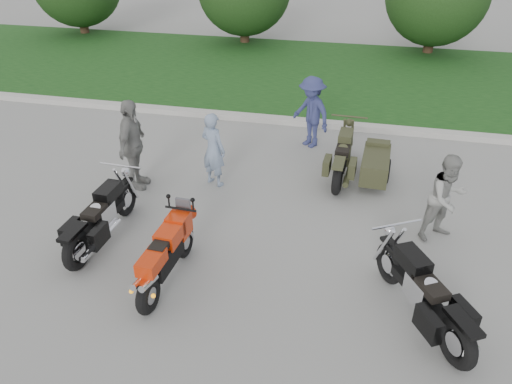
% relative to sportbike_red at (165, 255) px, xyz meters
% --- Properties ---
extents(ground, '(80.00, 80.00, 0.00)m').
position_rel_sportbike_red_xyz_m(ground, '(0.74, 0.59, -0.53)').
color(ground, gray).
rests_on(ground, ground).
extents(curb, '(60.00, 0.30, 0.15)m').
position_rel_sportbike_red_xyz_m(curb, '(0.74, 6.59, -0.45)').
color(curb, '#B7B4AC').
rests_on(curb, ground).
extents(grass_strip, '(60.00, 8.00, 0.14)m').
position_rel_sportbike_red_xyz_m(grass_strip, '(0.74, 10.74, -0.46)').
color(grass_strip, '#295E20').
rests_on(grass_strip, ground).
extents(sportbike_red, '(0.37, 1.90, 0.90)m').
position_rel_sportbike_red_xyz_m(sportbike_red, '(0.00, 0.00, 0.00)').
color(sportbike_red, black).
rests_on(sportbike_red, ground).
extents(cruiser_left, '(0.39, 2.27, 0.87)m').
position_rel_sportbike_red_xyz_m(cruiser_left, '(-1.48, 0.75, -0.08)').
color(cruiser_left, black).
rests_on(cruiser_left, ground).
extents(cruiser_right, '(1.28, 2.09, 0.90)m').
position_rel_sportbike_red_xyz_m(cruiser_right, '(3.74, 0.00, -0.07)').
color(cruiser_right, black).
rests_on(cruiser_right, ground).
extents(cruiser_sidecar, '(1.15, 2.26, 0.87)m').
position_rel_sportbike_red_xyz_m(cruiser_sidecar, '(2.73, 3.96, -0.12)').
color(cruiser_sidecar, black).
rests_on(cruiser_sidecar, ground).
extents(person_stripe, '(0.67, 0.57, 1.55)m').
position_rel_sportbike_red_xyz_m(person_stripe, '(-0.20, 3.13, 0.24)').
color(person_stripe, '#7E90AB').
rests_on(person_stripe, ground).
extents(person_grey, '(0.96, 0.92, 1.56)m').
position_rel_sportbike_red_xyz_m(person_grey, '(4.17, 2.20, 0.25)').
color(person_grey, gray).
rests_on(person_grey, ground).
extents(person_denim, '(1.23, 1.17, 1.68)m').
position_rel_sportbike_red_xyz_m(person_denim, '(1.47, 5.39, 0.31)').
color(person_denim, navy).
rests_on(person_denim, ground).
extents(person_back, '(0.51, 1.11, 1.85)m').
position_rel_sportbike_red_xyz_m(person_back, '(-1.71, 2.67, 0.39)').
color(person_back, gray).
rests_on(person_back, ground).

